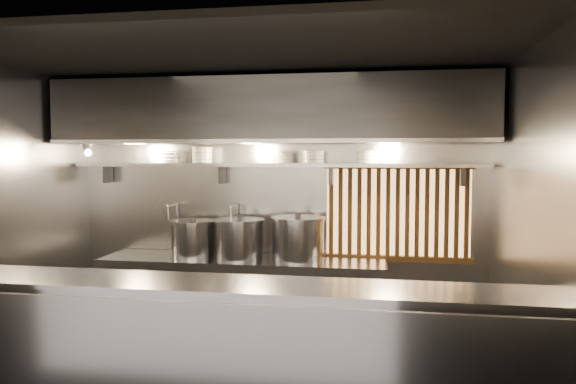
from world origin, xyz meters
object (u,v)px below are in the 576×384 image
(stock_pot_left, at_px, (239,239))
(stock_pot_mid, at_px, (193,238))
(pendant_bulb, at_px, (263,157))
(heat_lamp, at_px, (86,147))
(stock_pot_right, at_px, (298,238))

(stock_pot_left, bearing_deg, stock_pot_mid, 175.64)
(pendant_bulb, relative_size, stock_pot_mid, 0.30)
(heat_lamp, bearing_deg, pendant_bulb, 11.00)
(heat_lamp, relative_size, stock_pot_right, 0.59)
(pendant_bulb, distance_m, stock_pot_right, 0.92)
(pendant_bulb, bearing_deg, stock_pot_left, -159.03)
(stock_pot_mid, relative_size, stock_pot_right, 1.06)
(heat_lamp, relative_size, stock_pot_mid, 0.56)
(heat_lamp, distance_m, pendant_bulb, 1.83)
(stock_pot_right, bearing_deg, pendant_bulb, 169.37)
(stock_pot_left, relative_size, stock_pot_right, 1.05)
(stock_pot_left, distance_m, stock_pot_mid, 0.52)
(heat_lamp, xyz_separation_m, stock_pot_left, (1.56, 0.26, -0.96))
(pendant_bulb, height_order, stock_pot_right, pendant_bulb)
(stock_pot_left, distance_m, stock_pot_right, 0.62)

